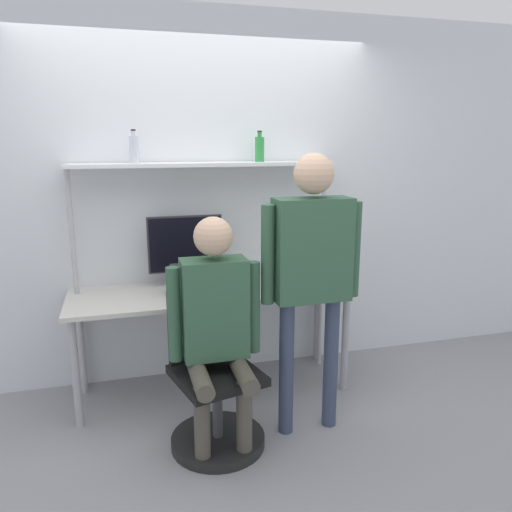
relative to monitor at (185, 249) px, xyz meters
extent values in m
plane|color=gray|center=(0.15, -0.50, -1.03)|extent=(12.00, 12.00, 0.00)
cube|color=silver|center=(0.15, 0.19, 0.32)|extent=(8.00, 0.06, 2.70)
cube|color=beige|center=(0.15, -0.16, -0.29)|extent=(1.96, 0.65, 0.03)
cylinder|color=#A5A5AA|center=(-0.77, -0.42, -0.67)|extent=(0.05, 0.05, 0.72)
cylinder|color=#A5A5AA|center=(1.07, -0.42, -0.67)|extent=(0.05, 0.05, 0.72)
cylinder|color=#A5A5AA|center=(-0.77, 0.10, -0.67)|extent=(0.05, 0.05, 0.72)
cylinder|color=#A5A5AA|center=(1.07, 0.10, -0.67)|extent=(0.05, 0.05, 0.72)
cube|color=white|center=(0.15, 0.02, 0.59)|extent=(1.86, 0.27, 0.02)
cylinder|color=#B2B2B7|center=(-0.76, 0.02, -0.21)|extent=(0.04, 0.04, 1.63)
cylinder|color=#B2B2B7|center=(1.06, 0.02, -0.21)|extent=(0.04, 0.04, 1.63)
cylinder|color=#333338|center=(0.00, 0.00, -0.27)|extent=(0.23, 0.23, 0.01)
cylinder|color=#333338|center=(0.00, 0.00, -0.21)|extent=(0.06, 0.06, 0.11)
cube|color=#333338|center=(0.00, 0.00, 0.03)|extent=(0.53, 0.01, 0.41)
cube|color=black|center=(0.00, 0.00, 0.03)|extent=(0.51, 0.02, 0.38)
cube|color=#333338|center=(0.04, -0.30, -0.27)|extent=(0.35, 0.22, 0.01)
cube|color=black|center=(0.04, -0.32, -0.27)|extent=(0.30, 0.12, 0.00)
cube|color=#333338|center=(0.04, -0.23, -0.16)|extent=(0.35, 0.09, 0.21)
cube|color=navy|center=(0.04, -0.23, -0.17)|extent=(0.31, 0.07, 0.18)
cube|color=#264C8C|center=(0.34, -0.33, -0.27)|extent=(0.07, 0.15, 0.01)
cube|color=black|center=(0.34, -0.33, -0.27)|extent=(0.06, 0.13, 0.00)
cylinder|color=black|center=(0.05, -0.86, -1.00)|extent=(0.56, 0.56, 0.06)
cylinder|color=#4C4C51|center=(0.05, -0.86, -0.79)|extent=(0.06, 0.06, 0.37)
cube|color=black|center=(0.05, -0.86, -0.58)|extent=(0.56, 0.56, 0.05)
cube|color=black|center=(-0.01, -0.66, -0.33)|extent=(0.41, 0.14, 0.45)
cylinder|color=#4C473D|center=(-0.07, -1.03, -0.79)|extent=(0.09, 0.09, 0.48)
cylinder|color=#4C473D|center=(0.17, -1.03, -0.79)|extent=(0.09, 0.09, 0.48)
cylinder|color=#4C473D|center=(-0.07, -1.00, -0.51)|extent=(0.10, 0.38, 0.10)
cylinder|color=#4C473D|center=(0.17, -1.00, -0.51)|extent=(0.10, 0.38, 0.10)
cube|color=#33593F|center=(0.05, -0.83, -0.18)|extent=(0.37, 0.20, 0.57)
cylinder|color=#33593F|center=(-0.18, -0.83, -0.19)|extent=(0.08, 0.08, 0.54)
cylinder|color=#33593F|center=(0.28, -0.83, -0.19)|extent=(0.08, 0.08, 0.54)
sphere|color=#D8AD8C|center=(0.05, -0.83, 0.24)|extent=(0.22, 0.22, 0.22)
cylinder|color=#38425B|center=(0.48, -0.83, -0.60)|extent=(0.09, 0.09, 0.86)
cylinder|color=#38425B|center=(0.78, -0.83, -0.60)|extent=(0.09, 0.09, 0.86)
cube|color=#33593F|center=(0.63, -0.83, 0.13)|extent=(0.45, 0.20, 0.61)
cylinder|color=#33593F|center=(0.36, -0.83, 0.12)|extent=(0.08, 0.08, 0.58)
cylinder|color=#33593F|center=(0.90, -0.83, 0.12)|extent=(0.08, 0.08, 0.58)
sphere|color=#D8AD8C|center=(0.63, -0.83, 0.57)|extent=(0.23, 0.23, 0.23)
cylinder|color=silver|center=(-0.32, 0.02, 0.69)|extent=(0.06, 0.06, 0.18)
cylinder|color=silver|center=(-0.32, 0.02, 0.80)|extent=(0.03, 0.03, 0.03)
cylinder|color=black|center=(-0.32, 0.02, 0.82)|extent=(0.03, 0.03, 0.01)
cylinder|color=#2D8C3F|center=(0.56, 0.02, 0.69)|extent=(0.07, 0.07, 0.17)
cylinder|color=#2D8C3F|center=(0.56, 0.02, 0.79)|extent=(0.03, 0.03, 0.03)
cylinder|color=black|center=(0.56, 0.02, 0.81)|extent=(0.03, 0.03, 0.01)
camera|label=1|loc=(-0.45, -3.49, 0.76)|focal=35.00mm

